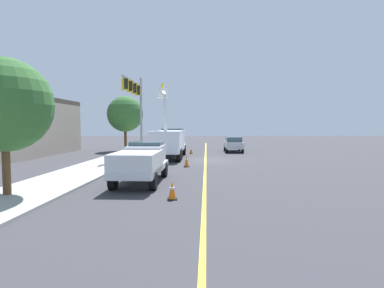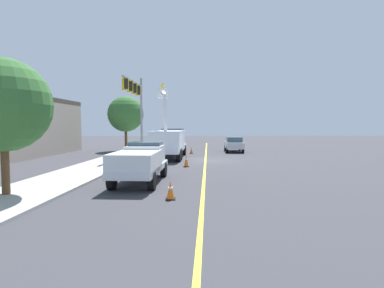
{
  "view_description": "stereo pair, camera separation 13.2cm",
  "coord_description": "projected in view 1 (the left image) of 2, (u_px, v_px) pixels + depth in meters",
  "views": [
    {
      "loc": [
        -25.61,
        2.13,
        3.0
      ],
      "look_at": [
        0.14,
        1.15,
        1.4
      ],
      "focal_mm": 28.13,
      "sensor_mm": 36.0,
      "label": 1
    },
    {
      "loc": [
        -25.61,
        2.0,
        3.0
      ],
      "look_at": [
        0.14,
        1.15,
        1.4
      ],
      "focal_mm": 28.13,
      "sensor_mm": 36.0,
      "label": 2
    }
  ],
  "objects": [
    {
      "name": "lane_centre_stripe",
      "position": [
        205.0,
        160.0,
        25.81
      ],
      "size": [
        49.83,
        4.46,
        0.01
      ],
      "primitive_type": "cube",
      "rotation": [
        0.0,
        0.0,
        -0.09
      ],
      "color": "yellow",
      "rests_on": "ground"
    },
    {
      "name": "utility_bucket_truck",
      "position": [
        169.0,
        140.0,
        27.66
      ],
      "size": [
        8.38,
        3.2,
        7.0
      ],
      "color": "white",
      "rests_on": "ground"
    },
    {
      "name": "passing_minivan",
      "position": [
        233.0,
        143.0,
        34.35
      ],
      "size": [
        4.95,
        2.31,
        1.69
      ],
      "color": "silver",
      "rests_on": "ground"
    },
    {
      "name": "traffic_cone_leading",
      "position": [
        172.0,
        190.0,
        12.16
      ],
      "size": [
        0.4,
        0.4,
        0.75
      ],
      "color": "black",
      "rests_on": "ground"
    },
    {
      "name": "traffic_signal_mast",
      "position": [
        136.0,
        98.0,
        28.85
      ],
      "size": [
        6.88,
        0.96,
        7.9
      ],
      "color": "gray",
      "rests_on": "ground"
    },
    {
      "name": "traffic_cone_mid_rear",
      "position": [
        191.0,
        150.0,
        32.01
      ],
      "size": [
        0.4,
        0.4,
        0.7
      ],
      "color": "black",
      "rests_on": "ground"
    },
    {
      "name": "sidewalk_far_side",
      "position": [
        117.0,
        159.0,
        26.17
      ],
      "size": [
        60.09,
        8.75,
        0.12
      ],
      "primitive_type": "cube",
      "rotation": [
        0.0,
        0.0,
        -0.09
      ],
      "color": "#9E9E99",
      "rests_on": "ground"
    },
    {
      "name": "traffic_cone_mid_front",
      "position": [
        187.0,
        161.0,
        21.76
      ],
      "size": [
        0.4,
        0.4,
        0.88
      ],
      "color": "black",
      "rests_on": "ground"
    },
    {
      "name": "street_tree_right",
      "position": [
        125.0,
        114.0,
        35.15
      ],
      "size": [
        4.17,
        4.17,
        6.42
      ],
      "color": "brown",
      "rests_on": "ground"
    },
    {
      "name": "ground",
      "position": [
        205.0,
        160.0,
        25.81
      ],
      "size": [
        120.0,
        120.0,
        0.0
      ],
      "primitive_type": "plane",
      "color": "#38383D"
    },
    {
      "name": "service_pickup_truck",
      "position": [
        141.0,
        161.0,
        15.68
      ],
      "size": [
        5.76,
        2.57,
        2.06
      ],
      "color": "silver",
      "rests_on": "ground"
    },
    {
      "name": "street_tree_left",
      "position": [
        4.0,
        105.0,
        12.34
      ],
      "size": [
        3.88,
        3.88,
        5.78
      ],
      "color": "brown",
      "rests_on": "ground"
    }
  ]
}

